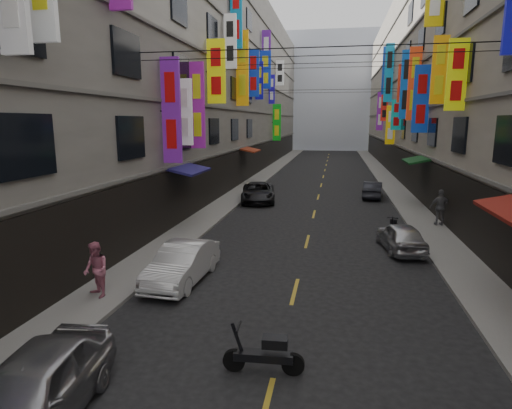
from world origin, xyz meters
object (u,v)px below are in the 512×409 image
at_px(scooter_crossing, 265,354).
at_px(car_right_mid, 401,237).
at_px(car_left_mid, 182,263).
at_px(car_left_near, 33,392).
at_px(pedestrian_rfar, 441,207).
at_px(car_right_far, 373,190).
at_px(scooter_far_right, 393,228).
at_px(pedestrian_lfar, 96,270).
at_px(car_left_far, 258,192).

bearing_deg(scooter_crossing, car_right_mid, -26.06).
bearing_deg(car_right_mid, car_left_mid, 24.82).
distance_m(car_left_near, pedestrian_rfar, 20.13).
xyz_separation_m(car_right_far, pedestrian_rfar, (2.73, -8.35, 0.46)).
bearing_deg(scooter_far_right, car_right_far, -77.68).
bearing_deg(car_right_far, car_right_mid, 97.34).
distance_m(car_left_mid, pedestrian_lfar, 2.85).
height_order(car_left_near, car_left_far, car_left_near).
bearing_deg(car_right_mid, car_right_far, -97.59).
distance_m(car_left_near, pedestrian_lfar, 5.68).
relative_size(car_left_near, pedestrian_rfar, 2.20).
distance_m(scooter_crossing, car_left_far, 20.41).
distance_m(car_right_far, pedestrian_rfar, 8.80).
height_order(car_left_far, car_right_far, car_left_far).
bearing_deg(car_left_far, car_left_mid, -99.04).
xyz_separation_m(car_left_mid, car_left_far, (-0.11, 15.19, -0.00)).
bearing_deg(car_left_near, car_left_far, 83.77).
distance_m(car_left_mid, car_right_far, 19.75).
bearing_deg(car_left_near, car_left_mid, 82.88).
bearing_deg(car_right_far, pedestrian_rfar, 114.88).
relative_size(car_left_far, car_right_mid, 1.31).
xyz_separation_m(scooter_far_right, car_right_mid, (0.02, -2.31, 0.17)).
relative_size(car_left_near, car_left_far, 0.87).
bearing_deg(pedestrian_lfar, car_left_near, -33.98).
distance_m(car_left_far, pedestrian_rfar, 11.89).
distance_m(car_left_far, car_right_mid, 12.86).
bearing_deg(car_left_mid, car_left_far, 93.29).
xyz_separation_m(scooter_crossing, car_left_mid, (-3.68, 4.86, 0.22)).
bearing_deg(car_left_mid, scooter_far_right, 46.23).
relative_size(scooter_crossing, car_left_near, 0.44).
bearing_deg(car_right_far, car_left_mid, 73.64).
bearing_deg(car_left_mid, car_right_far, 69.74).
height_order(car_left_mid, pedestrian_lfar, pedestrian_lfar).
bearing_deg(car_left_near, car_right_far, 66.59).
bearing_deg(pedestrian_lfar, scooter_crossing, 9.24).
xyz_separation_m(scooter_far_right, car_left_far, (-7.98, 7.76, 0.22)).
relative_size(scooter_crossing, car_right_far, 0.50).
height_order(car_left_mid, car_left_far, car_left_mid).
relative_size(car_left_near, pedestrian_lfar, 2.40).
relative_size(scooter_crossing, car_right_mid, 0.50).
bearing_deg(car_right_mid, scooter_far_right, -97.73).
bearing_deg(scooter_crossing, pedestrian_lfar, 59.89).
relative_size(scooter_far_right, car_right_far, 0.49).
bearing_deg(scooter_crossing, car_left_mid, 33.90).
relative_size(car_left_far, pedestrian_lfar, 2.76).
distance_m(scooter_crossing, pedestrian_lfar, 6.43).
xyz_separation_m(scooter_crossing, scooter_far_right, (4.19, 12.30, 0.00)).
height_order(scooter_crossing, pedestrian_lfar, pedestrian_lfar).
bearing_deg(scooter_far_right, car_left_near, 73.26).
height_order(car_right_mid, pedestrian_rfar, pedestrian_rfar).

